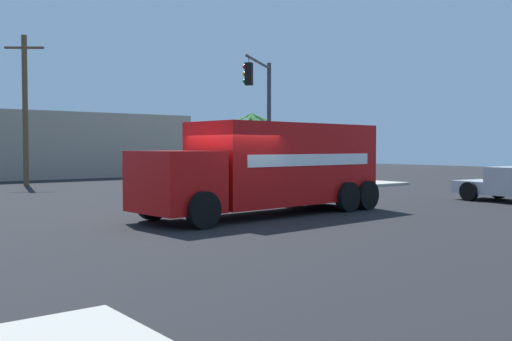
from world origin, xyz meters
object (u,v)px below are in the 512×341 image
vending_machine_red (303,166)px  palm_tree_far (251,131)px  traffic_light_primary (262,105)px  utility_pole (25,108)px  delivery_truck (271,167)px

vending_machine_red → palm_tree_far: size_ratio=0.43×
traffic_light_primary → vending_machine_red: traffic_light_primary is taller
vending_machine_red → palm_tree_far: (0.43, 5.46, 2.13)m
utility_pole → palm_tree_far: bearing=-15.7°
delivery_truck → vending_machine_red: bearing=43.4°
delivery_truck → utility_pole: bearing=95.7°
delivery_truck → palm_tree_far: bearing=54.4°
traffic_light_primary → palm_tree_far: traffic_light_primary is taller
delivery_truck → vending_machine_red: (10.84, 10.25, -0.46)m
traffic_light_primary → vending_machine_red: (5.76, 3.46, -3.07)m
palm_tree_far → utility_pole: utility_pole is taller
palm_tree_far → utility_pole: (-13.22, 3.72, 1.16)m
vending_machine_red → utility_pole: 16.09m
vending_machine_red → palm_tree_far: palm_tree_far is taller
delivery_truck → utility_pole: 19.74m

